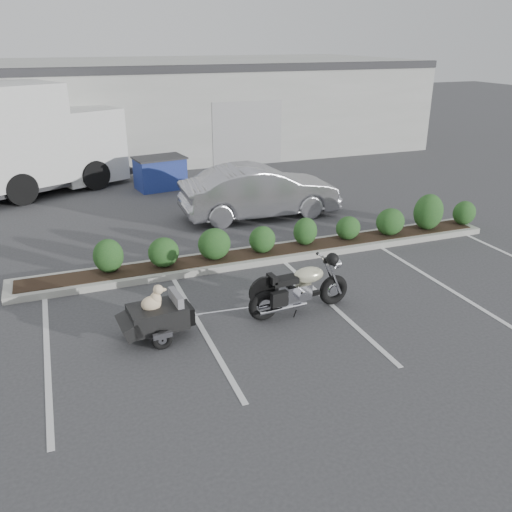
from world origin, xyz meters
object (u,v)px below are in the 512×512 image
object	(u,v)px
dumpster	(160,173)
delivery_truck	(5,144)
motorcycle	(300,289)
sedan	(260,192)
pet_trailer	(157,316)

from	to	relation	value
dumpster	delivery_truck	xyz separation A→B (m)	(-4.87, 0.85, 1.18)
delivery_truck	motorcycle	bearing A→B (deg)	-87.51
motorcycle	delivery_truck	world-z (taller)	delivery_truck
sedan	dumpster	xyz separation A→B (m)	(-2.12, 4.22, -0.20)
sedan	dumpster	bearing A→B (deg)	28.43
sedan	delivery_truck	distance (m)	8.69
delivery_truck	dumpster	bearing A→B (deg)	-34.03
motorcycle	dumpster	size ratio (longest dim) A/B	1.17
motorcycle	dumpster	bearing A→B (deg)	89.39
motorcycle	delivery_truck	bearing A→B (deg)	112.37
motorcycle	dumpster	distance (m)	10.18
pet_trailer	dumpster	size ratio (longest dim) A/B	0.94
dumpster	delivery_truck	world-z (taller)	delivery_truck
pet_trailer	sedan	xyz separation A→B (m)	(4.25, 5.91, 0.33)
pet_trailer	motorcycle	bearing A→B (deg)	-4.68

